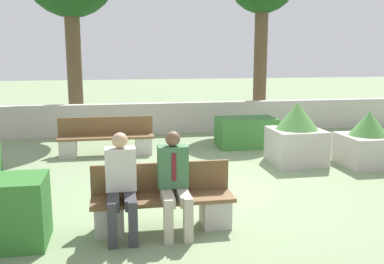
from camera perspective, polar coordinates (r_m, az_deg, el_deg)
The scene contains 9 objects.
ground_plane at distance 7.23m, azimuth 3.17°, elevation -7.67°, with size 60.00×60.00×0.00m, color gray.
perimeter_wall at distance 12.16m, azimuth -2.51°, elevation 1.91°, with size 13.79×0.30×0.86m.
bench_front at distance 5.64m, azimuth -3.89°, elevation -9.63°, with size 1.83×0.48×0.83m.
bench_left_side at distance 9.76m, azimuth -11.36°, elevation -1.08°, with size 2.11×0.49×0.83m.
person_seated_man at distance 5.40m, azimuth -2.39°, elevation -6.24°, with size 0.38×0.64×1.29m.
person_seated_woman at distance 5.36m, azimuth -9.42°, elevation -6.49°, with size 0.38×0.64×1.29m.
hedge_block_near_left at distance 10.44m, azimuth 7.22°, elevation -0.02°, with size 1.39×0.83×0.71m.
planter_corner_left at distance 9.00m, azimuth 13.75°, elevation -0.48°, with size 1.02×1.02×1.27m.
planter_corner_right at distance 9.32m, azimuth 22.37°, elevation -1.21°, with size 1.01×1.01×1.11m.
Camera 1 is at (-1.60, -6.68, 2.26)m, focal length 40.00 mm.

